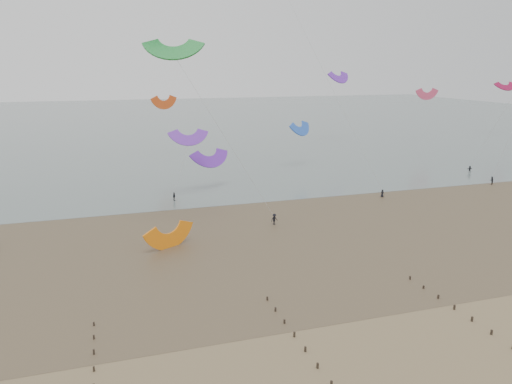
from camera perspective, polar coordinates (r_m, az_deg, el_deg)
The scene contains 5 objects.
ground at distance 44.54m, azimuth 1.41°, elevation -19.58°, with size 500.00×500.00×0.00m, color brown.
sea_and_shore at distance 74.08m, azimuth -10.33°, elevation -5.51°, with size 500.00×665.00×0.03m.
kitesurfers at distance 92.77m, azimuth 5.75°, elevation -0.75°, with size 104.31×24.64×1.84m.
grounded_kite at distance 71.39m, azimuth -9.77°, elevation -6.27°, with size 6.90×3.61×5.26m, color orange, non-canonical shape.
kites_airborne at distance 119.55m, azimuth -17.01°, elevation 12.00°, with size 246.50×95.60×44.74m.
Camera 1 is at (-12.14, -34.94, 24.82)m, focal length 35.00 mm.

